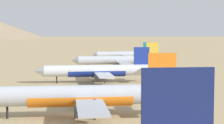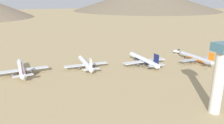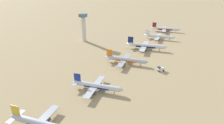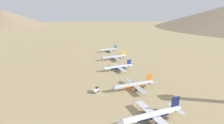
{
  "view_description": "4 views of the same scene",
  "coord_description": "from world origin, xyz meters",
  "px_view_note": "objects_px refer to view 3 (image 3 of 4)",
  "views": [
    {
      "loc": [
        -2.73,
        73.43,
        14.95
      ],
      "look_at": [
        -11.09,
        -81.6,
        3.05
      ],
      "focal_mm": 66.59,
      "sensor_mm": 36.0,
      "label": 1
    },
    {
      "loc": [
        -131.71,
        118.61,
        49.0
      ],
      "look_at": [
        6.43,
        69.58,
        4.93
      ],
      "focal_mm": 34.52,
      "sensor_mm": 36.0,
      "label": 2
    },
    {
      "loc": [
        41.65,
        -133.76,
        62.54
      ],
      "look_at": [
        -9.14,
        -8.24,
        4.5
      ],
      "focal_mm": 29.55,
      "sensor_mm": 36.0,
      "label": 3
    },
    {
      "loc": [
        53.4,
        119.13,
        60.01
      ],
      "look_at": [
        -1.21,
        -53.43,
        6.77
      ],
      "focal_mm": 28.24,
      "sensor_mm": 36.0,
      "label": 4
    }
  ],
  "objects_px": {
    "parked_jet_1": "(40,123)",
    "parked_jet_6": "(165,29)",
    "parked_jet_5": "(159,36)",
    "service_truck": "(160,69)",
    "parked_jet_3": "(125,60)",
    "control_tower": "(84,26)",
    "parked_jet_4": "(145,46)",
    "parked_jet_2": "(96,86)"
  },
  "relations": [
    {
      "from": "parked_jet_5",
      "to": "service_truck",
      "type": "distance_m",
      "value": 89.58
    },
    {
      "from": "service_truck",
      "to": "control_tower",
      "type": "bearing_deg",
      "value": 152.91
    },
    {
      "from": "service_truck",
      "to": "parked_jet_3",
      "type": "bearing_deg",
      "value": 173.12
    },
    {
      "from": "parked_jet_5",
      "to": "parked_jet_1",
      "type": "bearing_deg",
      "value": -98.96
    },
    {
      "from": "parked_jet_3",
      "to": "parked_jet_5",
      "type": "height_order",
      "value": "parked_jet_5"
    },
    {
      "from": "parked_jet_2",
      "to": "parked_jet_3",
      "type": "distance_m",
      "value": 47.39
    },
    {
      "from": "parked_jet_1",
      "to": "parked_jet_6",
      "type": "height_order",
      "value": "parked_jet_6"
    },
    {
      "from": "parked_jet_2",
      "to": "parked_jet_3",
      "type": "bearing_deg",
      "value": 85.7
    },
    {
      "from": "parked_jet_4",
      "to": "service_truck",
      "type": "relative_size",
      "value": 7.59
    },
    {
      "from": "parked_jet_1",
      "to": "parked_jet_2",
      "type": "xyz_separation_m",
      "value": [
        8.99,
        39.9,
        -0.11
      ]
    },
    {
      "from": "parked_jet_1",
      "to": "service_truck",
      "type": "relative_size",
      "value": 6.39
    },
    {
      "from": "parked_jet_3",
      "to": "parked_jet_4",
      "type": "bearing_deg",
      "value": 79.67
    },
    {
      "from": "parked_jet_5",
      "to": "control_tower",
      "type": "distance_m",
      "value": 90.09
    },
    {
      "from": "parked_jet_4",
      "to": "parked_jet_3",
      "type": "bearing_deg",
      "value": -100.33
    },
    {
      "from": "parked_jet_6",
      "to": "control_tower",
      "type": "relative_size",
      "value": 1.31
    },
    {
      "from": "parked_jet_3",
      "to": "parked_jet_2",
      "type": "bearing_deg",
      "value": -94.3
    },
    {
      "from": "service_truck",
      "to": "parked_jet_4",
      "type": "bearing_deg",
      "value": 115.78
    },
    {
      "from": "parked_jet_3",
      "to": "service_truck",
      "type": "height_order",
      "value": "parked_jet_3"
    },
    {
      "from": "parked_jet_1",
      "to": "control_tower",
      "type": "distance_m",
      "value": 142.75
    },
    {
      "from": "parked_jet_3",
      "to": "parked_jet_5",
      "type": "distance_m",
      "value": 85.97
    },
    {
      "from": "parked_jet_5",
      "to": "control_tower",
      "type": "bearing_deg",
      "value": -153.39
    },
    {
      "from": "parked_jet_6",
      "to": "service_truck",
      "type": "xyz_separation_m",
      "value": [
        13.18,
        -131.06,
        -1.87
      ]
    },
    {
      "from": "parked_jet_2",
      "to": "control_tower",
      "type": "height_order",
      "value": "control_tower"
    },
    {
      "from": "parked_jet_1",
      "to": "control_tower",
      "type": "height_order",
      "value": "control_tower"
    },
    {
      "from": "parked_jet_1",
      "to": "control_tower",
      "type": "relative_size",
      "value": 1.14
    },
    {
      "from": "parked_jet_2",
      "to": "control_tower",
      "type": "xyz_separation_m",
      "value": [
        -61.5,
        92.1,
        14.08
      ]
    },
    {
      "from": "parked_jet_6",
      "to": "control_tower",
      "type": "bearing_deg",
      "value": -134.59
    },
    {
      "from": "parked_jet_5",
      "to": "parked_jet_3",
      "type": "bearing_deg",
      "value": -99.75
    },
    {
      "from": "parked_jet_1",
      "to": "parked_jet_2",
      "type": "bearing_deg",
      "value": 77.31
    },
    {
      "from": "parked_jet_2",
      "to": "service_truck",
      "type": "relative_size",
      "value": 6.27
    },
    {
      "from": "parked_jet_5",
      "to": "service_truck",
      "type": "bearing_deg",
      "value": -80.33
    },
    {
      "from": "parked_jet_1",
      "to": "parked_jet_5",
      "type": "relative_size",
      "value": 0.93
    },
    {
      "from": "control_tower",
      "to": "parked_jet_2",
      "type": "bearing_deg",
      "value": -56.27
    },
    {
      "from": "service_truck",
      "to": "control_tower",
      "type": "height_order",
      "value": "control_tower"
    },
    {
      "from": "parked_jet_1",
      "to": "parked_jet_4",
      "type": "height_order",
      "value": "parked_jet_4"
    },
    {
      "from": "control_tower",
      "to": "parked_jet_1",
      "type": "bearing_deg",
      "value": -68.31
    },
    {
      "from": "parked_jet_1",
      "to": "service_truck",
      "type": "xyz_separation_m",
      "value": [
        42.13,
        83.58,
        -1.38
      ]
    },
    {
      "from": "parked_jet_5",
      "to": "control_tower",
      "type": "xyz_separation_m",
      "value": [
        -79.6,
        -39.88,
        13.77
      ]
    },
    {
      "from": "parked_jet_3",
      "to": "service_truck",
      "type": "distance_m",
      "value": 29.85
    },
    {
      "from": "parked_jet_4",
      "to": "parked_jet_6",
      "type": "bearing_deg",
      "value": 84.14
    },
    {
      "from": "parked_jet_1",
      "to": "control_tower",
      "type": "xyz_separation_m",
      "value": [
        -52.51,
        132.0,
        13.98
      ]
    },
    {
      "from": "parked_jet_3",
      "to": "parked_jet_5",
      "type": "bearing_deg",
      "value": 80.25
    }
  ]
}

